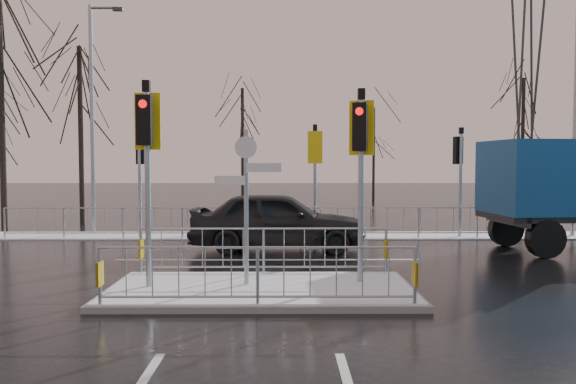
{
  "coord_description": "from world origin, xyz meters",
  "views": [
    {
      "loc": [
        0.46,
        -10.89,
        2.57
      ],
      "look_at": [
        0.55,
        3.76,
        1.8
      ],
      "focal_mm": 35.0,
      "sensor_mm": 36.0,
      "label": 1
    }
  ],
  "objects_px": {
    "car_far_lane": "(278,220)",
    "flatbed_truck": "(561,193)",
    "street_lamp_left": "(94,109)",
    "traffic_island": "(260,274)"
  },
  "relations": [
    {
      "from": "traffic_island",
      "to": "flatbed_truck",
      "type": "bearing_deg",
      "value": 31.69
    },
    {
      "from": "flatbed_truck",
      "to": "traffic_island",
      "type": "bearing_deg",
      "value": -148.31
    },
    {
      "from": "car_far_lane",
      "to": "flatbed_truck",
      "type": "bearing_deg",
      "value": -90.38
    },
    {
      "from": "street_lamp_left",
      "to": "car_far_lane",
      "type": "bearing_deg",
      "value": -30.92
    },
    {
      "from": "car_far_lane",
      "to": "flatbed_truck",
      "type": "xyz_separation_m",
      "value": [
        8.19,
        -0.25,
        0.83
      ]
    },
    {
      "from": "street_lamp_left",
      "to": "traffic_island",
      "type": "bearing_deg",
      "value": -55.93
    },
    {
      "from": "traffic_island",
      "to": "street_lamp_left",
      "type": "height_order",
      "value": "street_lamp_left"
    },
    {
      "from": "car_far_lane",
      "to": "traffic_island",
      "type": "bearing_deg",
      "value": 178.42
    },
    {
      "from": "flatbed_truck",
      "to": "street_lamp_left",
      "type": "height_order",
      "value": "street_lamp_left"
    },
    {
      "from": "street_lamp_left",
      "to": "flatbed_truck",
      "type": "bearing_deg",
      "value": -15.96
    }
  ]
}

